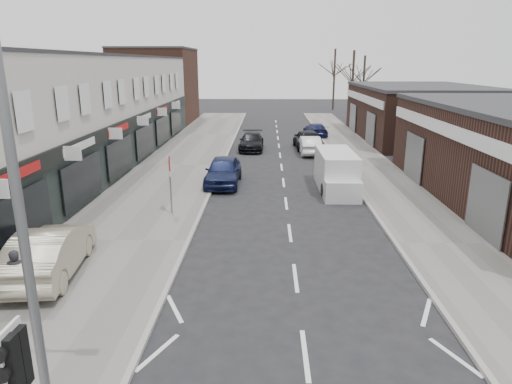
# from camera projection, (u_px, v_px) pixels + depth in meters

# --- Properties ---
(pavement_left) EXTENTS (5.50, 64.00, 0.12)m
(pavement_left) POSITION_uv_depth(u_px,v_px,m) (179.00, 166.00, 30.12)
(pavement_left) COLOR slate
(pavement_left) RESTS_ON ground
(pavement_right) EXTENTS (3.50, 64.00, 0.12)m
(pavement_right) POSITION_uv_depth(u_px,v_px,m) (369.00, 167.00, 29.81)
(pavement_right) COLOR slate
(pavement_right) RESTS_ON ground
(shop_terrace_left) EXTENTS (8.00, 41.00, 7.10)m
(shop_terrace_left) POSITION_uv_depth(u_px,v_px,m) (55.00, 117.00, 26.93)
(shop_terrace_left) COLOR beige
(shop_terrace_left) RESTS_ON ground
(brick_block_far) EXTENTS (8.00, 10.00, 8.00)m
(brick_block_far) POSITION_uv_depth(u_px,v_px,m) (157.00, 87.00, 51.32)
(brick_block_far) COLOR #4C2C20
(brick_block_far) RESTS_ON ground
(right_unit_far) EXTENTS (10.00, 16.00, 4.50)m
(right_unit_far) POSITION_uv_depth(u_px,v_px,m) (419.00, 114.00, 40.57)
(right_unit_far) COLOR #341D18
(right_unit_far) RESTS_ON ground
(tree_far_a) EXTENTS (3.60, 3.60, 8.00)m
(tree_far_a) POSITION_uv_depth(u_px,v_px,m) (350.00, 120.00, 54.74)
(tree_far_a) COLOR #382D26
(tree_far_a) RESTS_ON ground
(tree_far_b) EXTENTS (3.60, 3.60, 7.50)m
(tree_far_b) POSITION_uv_depth(u_px,v_px,m) (362.00, 114.00, 60.44)
(tree_far_b) COLOR #382D26
(tree_far_b) RESTS_ON ground
(tree_far_c) EXTENTS (3.60, 3.60, 8.50)m
(tree_far_c) POSITION_uv_depth(u_px,v_px,m) (333.00, 110.00, 66.29)
(tree_far_c) COLOR #382D26
(tree_far_c) RESTS_ON ground
(traffic_light) EXTENTS (0.28, 0.60, 3.10)m
(traffic_light) POSITION_uv_depth(u_px,v_px,m) (16.00, 378.00, 6.33)
(traffic_light) COLOR slate
(traffic_light) RESTS_ON pavement_left
(street_lamp) EXTENTS (2.23, 0.22, 8.00)m
(street_lamp) POSITION_uv_depth(u_px,v_px,m) (29.00, 201.00, 6.90)
(street_lamp) COLOR slate
(street_lamp) RESTS_ON pavement_left
(warning_sign) EXTENTS (0.12, 0.80, 2.70)m
(warning_sign) POSITION_uv_depth(u_px,v_px,m) (170.00, 168.00, 19.88)
(warning_sign) COLOR slate
(warning_sign) RESTS_ON pavement_left
(white_van) EXTENTS (1.90, 5.25, 2.04)m
(white_van) POSITION_uv_depth(u_px,v_px,m) (336.00, 172.00, 24.50)
(white_van) COLOR silver
(white_van) RESTS_ON ground
(sedan_on_pavement) EXTENTS (2.18, 4.89, 1.56)m
(sedan_on_pavement) POSITION_uv_depth(u_px,v_px,m) (50.00, 251.00, 14.39)
(sedan_on_pavement) COLOR #A29982
(sedan_on_pavement) RESTS_ON pavement_left
(pedestrian) EXTENTS (0.66, 0.53, 1.58)m
(pedestrian) POSITION_uv_depth(u_px,v_px,m) (17.00, 276.00, 12.67)
(pedestrian) COLOR black
(pedestrian) RESTS_ON pavement_left
(parked_car_left_a) EXTENTS (1.93, 4.61, 1.56)m
(parked_car_left_a) POSITION_uv_depth(u_px,v_px,m) (223.00, 171.00, 25.50)
(parked_car_left_a) COLOR #151D43
(parked_car_left_a) RESTS_ON ground
(parked_car_left_b) EXTENTS (1.90, 4.57, 1.32)m
(parked_car_left_b) POSITION_uv_depth(u_px,v_px,m) (251.00, 141.00, 35.76)
(parked_car_left_b) COLOR black
(parked_car_left_b) RESTS_ON ground
(parked_car_right_a) EXTENTS (1.57, 4.15, 1.35)m
(parked_car_right_a) POSITION_uv_depth(u_px,v_px,m) (309.00, 145.00, 34.15)
(parked_car_right_a) COLOR silver
(parked_car_right_a) RESTS_ON ground
(parked_car_right_b) EXTENTS (2.15, 4.77, 1.59)m
(parked_car_right_b) POSITION_uv_depth(u_px,v_px,m) (307.00, 139.00, 36.11)
(parked_car_right_b) COLOR black
(parked_car_right_b) RESTS_ON ground
(parked_car_right_c) EXTENTS (2.13, 4.36, 1.22)m
(parked_car_right_c) POSITION_uv_depth(u_px,v_px,m) (315.00, 130.00, 42.25)
(parked_car_right_c) COLOR #13173D
(parked_car_right_c) RESTS_ON ground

